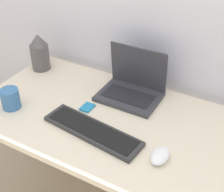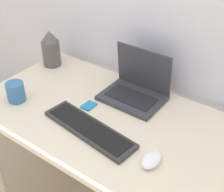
% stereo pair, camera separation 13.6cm
% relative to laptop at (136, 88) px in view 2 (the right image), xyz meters
% --- Properties ---
extents(desk, '(1.32, 0.68, 0.76)m').
position_rel_laptop_xyz_m(desk, '(0.01, -0.21, -0.15)').
color(desk, beige).
rests_on(desk, ground_plane).
extents(laptop, '(0.29, 0.22, 0.24)m').
position_rel_laptop_xyz_m(laptop, '(0.00, 0.00, 0.00)').
color(laptop, '#333338').
rests_on(laptop, desk).
extents(keyboard, '(0.46, 0.17, 0.02)m').
position_rel_laptop_xyz_m(keyboard, '(-0.02, -0.33, -0.04)').
color(keyboard, '#2D2D2D').
rests_on(keyboard, desk).
extents(mouse, '(0.07, 0.11, 0.03)m').
position_rel_laptop_xyz_m(mouse, '(0.28, -0.34, -0.03)').
color(mouse, white).
rests_on(mouse, desk).
extents(vase, '(0.10, 0.10, 0.21)m').
position_rel_laptop_xyz_m(vase, '(-0.56, -0.01, 0.05)').
color(vase, '#514C4C').
rests_on(vase, desk).
extents(mp3_player, '(0.05, 0.07, 0.01)m').
position_rel_laptop_xyz_m(mp3_player, '(-0.13, -0.20, -0.05)').
color(mp3_player, '#1E7FB7').
rests_on(mp3_player, desk).
extents(mug, '(0.09, 0.09, 0.10)m').
position_rel_laptop_xyz_m(mug, '(-0.45, -0.36, -0.00)').
color(mug, teal).
rests_on(mug, desk).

